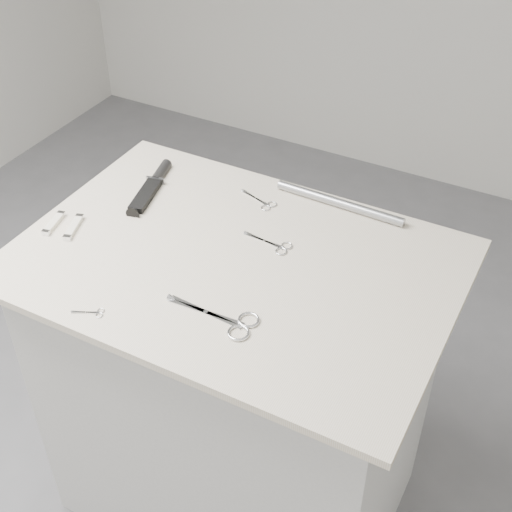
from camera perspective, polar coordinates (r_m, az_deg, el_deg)
The scene contains 11 objects.
ground at distance 2.32m, azimuth -1.28°, elevation -18.30°, with size 4.00×4.00×0.01m, color slate.
plinth at distance 1.95m, azimuth -1.47°, elevation -11.06°, with size 0.90×0.60×0.90m, color #BABAB7.
display_board at distance 1.63m, azimuth -1.73°, elevation -0.60°, with size 1.00×0.70×0.02m, color beige.
large_shears at distance 1.47m, azimuth -2.11°, elevation -5.23°, with size 0.20×0.09×0.01m.
embroidery_scissors_a at distance 1.66m, azimuth 1.56°, elevation 0.87°, with size 0.12×0.05×0.00m.
embroidery_scissors_b at distance 1.80m, azimuth 0.54°, elevation 4.30°, with size 0.11×0.06×0.00m.
tiny_scissors at distance 1.53m, azimuth -12.96°, elevation -4.44°, with size 0.07×0.04×0.00m.
sheathed_knife at distance 1.88m, azimuth -8.26°, elevation 5.70°, with size 0.09×0.23×0.03m.
pocket_knife_a at distance 1.77m, azimuth -14.38°, elevation 2.27°, with size 0.05×0.10×0.01m.
pocket_knife_b at distance 1.79m, azimuth -15.87°, elevation 2.56°, with size 0.04×0.09×0.01m.
metal_rail at distance 1.80m, azimuth 6.69°, elevation 4.24°, with size 0.02×0.02×0.34m, color #92959A.
Camera 1 is at (0.63, -1.09, 1.95)m, focal length 50.00 mm.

